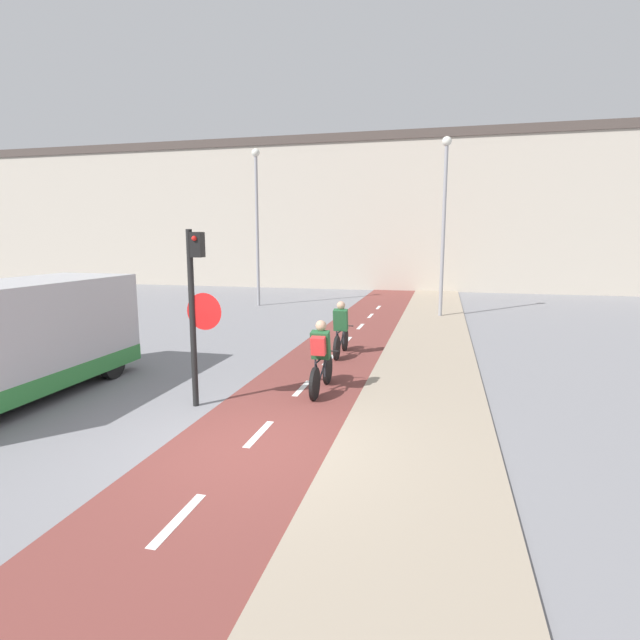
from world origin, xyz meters
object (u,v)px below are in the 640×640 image
(van, at_px, (12,343))
(cyclist_far, at_px, (341,331))
(street_lamp_far, at_px, (257,212))
(street_lamp_sidewalk, at_px, (444,209))
(cyclist_near, at_px, (321,358))
(traffic_light_pole, at_px, (196,299))

(van, bearing_deg, cyclist_far, 43.21)
(street_lamp_far, xyz_separation_m, street_lamp_sidewalk, (8.18, -1.48, -0.08))
(van, bearing_deg, street_lamp_sidewalk, 57.66)
(cyclist_far, distance_m, van, 7.37)
(street_lamp_sidewalk, xyz_separation_m, cyclist_near, (-2.26, -10.64, -3.47))
(cyclist_far, bearing_deg, street_lamp_sidewalk, 71.27)
(van, bearing_deg, traffic_light_pole, 7.35)
(traffic_light_pole, height_order, cyclist_far, traffic_light_pole)
(traffic_light_pole, xyz_separation_m, street_lamp_far, (-3.93, 13.45, 2.25))
(cyclist_near, height_order, cyclist_far, cyclist_near)
(street_lamp_sidewalk, height_order, cyclist_far, street_lamp_sidewalk)
(traffic_light_pole, bearing_deg, van, -172.65)
(street_lamp_far, xyz_separation_m, cyclist_far, (5.67, -8.88, -3.59))
(cyclist_far, bearing_deg, street_lamp_far, 122.55)
(traffic_light_pole, relative_size, street_lamp_far, 0.46)
(street_lamp_sidewalk, bearing_deg, traffic_light_pole, -109.53)
(cyclist_near, xyz_separation_m, van, (-5.61, -1.79, 0.41))
(street_lamp_sidewalk, bearing_deg, van, -122.34)
(street_lamp_sidewalk, distance_m, cyclist_near, 11.42)
(street_lamp_far, relative_size, cyclist_far, 4.03)
(street_lamp_sidewalk, distance_m, cyclist_far, 8.57)
(traffic_light_pole, xyz_separation_m, cyclist_far, (1.74, 4.57, -1.34))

